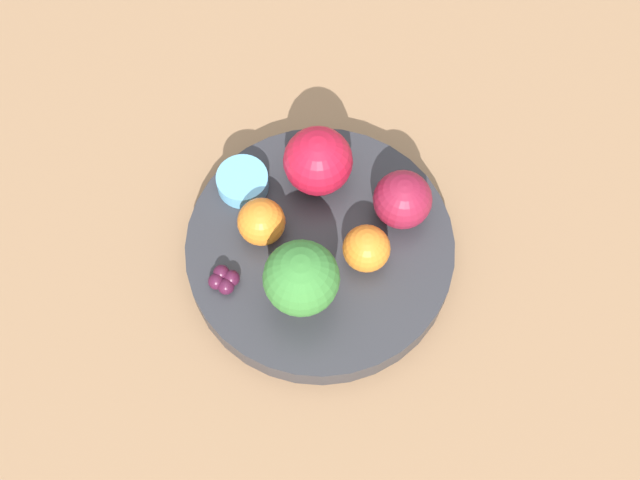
{
  "coord_description": "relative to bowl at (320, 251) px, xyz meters",
  "views": [
    {
      "loc": [
        0.29,
        -0.06,
        0.74
      ],
      "look_at": [
        0.0,
        0.0,
        0.06
      ],
      "focal_mm": 50.0,
      "sensor_mm": 36.0,
      "label": 1
    }
  ],
  "objects": [
    {
      "name": "small_cup",
      "position": [
        -0.07,
        -0.05,
        0.02
      ],
      "size": [
        0.05,
        0.05,
        0.02
      ],
      "color": "#66B2DB",
      "rests_on": "bowl"
    },
    {
      "name": "broccoli",
      "position": [
        0.04,
        -0.02,
        0.06
      ],
      "size": [
        0.06,
        0.06,
        0.08
      ],
      "color": "#8CB76B",
      "rests_on": "bowl"
    },
    {
      "name": "ground_plane",
      "position": [
        0.0,
        0.0,
        -0.03
      ],
      "size": [
        6.0,
        6.0,
        0.0
      ],
      "primitive_type": "plane",
      "color": "gray"
    },
    {
      "name": "grape_cluster",
      "position": [
        0.02,
        -0.09,
        0.02
      ],
      "size": [
        0.03,
        0.03,
        0.01
      ],
      "color": "#47142D",
      "rests_on": "bowl"
    },
    {
      "name": "table_surface",
      "position": [
        0.0,
        0.0,
        -0.02
      ],
      "size": [
        1.2,
        1.2,
        0.02
      ],
      "color": "#936D4C",
      "rests_on": "ground_plane"
    },
    {
      "name": "apple_green",
      "position": [
        -0.06,
        0.01,
        0.04
      ],
      "size": [
        0.06,
        0.06,
        0.06
      ],
      "color": "#B7142D",
      "rests_on": "bowl"
    },
    {
      "name": "apple_red",
      "position": [
        -0.01,
        0.07,
        0.04
      ],
      "size": [
        0.05,
        0.05,
        0.05
      ],
      "color": "maroon",
      "rests_on": "bowl"
    },
    {
      "name": "orange_front",
      "position": [
        -0.02,
        -0.05,
        0.03
      ],
      "size": [
        0.04,
        0.04,
        0.04
      ],
      "color": "orange",
      "rests_on": "bowl"
    },
    {
      "name": "orange_back",
      "position": [
        0.02,
        0.03,
        0.03
      ],
      "size": [
        0.04,
        0.04,
        0.04
      ],
      "color": "orange",
      "rests_on": "bowl"
    },
    {
      "name": "bowl",
      "position": [
        0.0,
        0.0,
        0.0
      ],
      "size": [
        0.23,
        0.23,
        0.03
      ],
      "color": "#2D2D33",
      "rests_on": "table_surface"
    }
  ]
}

